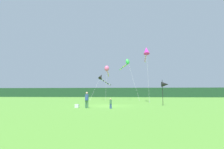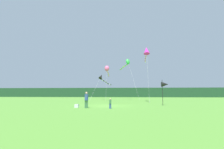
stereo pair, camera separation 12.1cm
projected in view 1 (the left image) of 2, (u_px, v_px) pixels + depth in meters
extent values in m
plane|color=#4C842D|center=(108.00, 106.00, 21.44)|extent=(120.00, 120.00, 0.00)
cube|color=#1E4228|center=(120.00, 92.00, 66.20)|extent=(108.00, 3.25, 3.62)
cylinder|color=#3F724C|center=(86.00, 104.00, 17.99)|extent=(0.17, 0.17, 0.83)
cylinder|color=#3F724C|center=(88.00, 104.00, 17.98)|extent=(0.17, 0.17, 0.83)
cylinder|color=#334C8C|center=(87.00, 97.00, 18.06)|extent=(0.38, 0.38, 0.66)
sphere|color=tan|center=(87.00, 93.00, 18.11)|extent=(0.24, 0.24, 0.24)
cylinder|color=#334C8C|center=(110.00, 106.00, 17.44)|extent=(0.11, 0.11, 0.51)
cylinder|color=#334C8C|center=(111.00, 106.00, 17.43)|extent=(0.11, 0.11, 0.51)
cylinder|color=#3F724C|center=(111.00, 102.00, 17.49)|extent=(0.23, 0.23, 0.40)
sphere|color=tan|center=(111.00, 99.00, 17.52)|extent=(0.15, 0.15, 0.15)
cube|color=silver|center=(77.00, 106.00, 18.47)|extent=(0.41, 0.38, 0.37)
cylinder|color=black|center=(163.00, 93.00, 21.94)|extent=(0.06, 0.06, 3.34)
cone|color=black|center=(165.00, 84.00, 22.03)|extent=(0.90, 0.70, 0.70)
cylinder|color=#B2B2B2|center=(133.00, 80.00, 37.91)|extent=(2.38, 5.02, 9.26)
ellipsoid|color=green|center=(128.00, 62.00, 40.99)|extent=(1.33, 1.40, 1.60)
cylinder|color=green|center=(127.00, 64.00, 41.13)|extent=(0.48, 0.56, 0.31)
cylinder|color=yellow|center=(126.00, 65.00, 41.56)|extent=(0.37, 0.56, 0.27)
cylinder|color=green|center=(125.00, 66.00, 41.99)|extent=(0.50, 0.55, 0.32)
cylinder|color=yellow|center=(124.00, 66.00, 42.40)|extent=(0.45, 0.55, 0.27)
cylinder|color=green|center=(123.00, 67.00, 42.82)|extent=(0.48, 0.57, 0.35)
cylinder|color=yellow|center=(122.00, 68.00, 43.27)|extent=(0.30, 0.55, 0.26)
cylinder|color=green|center=(122.00, 68.00, 43.73)|extent=(0.45, 0.57, 0.32)
cylinder|color=yellow|center=(121.00, 69.00, 44.17)|extent=(0.40, 0.56, 0.27)
cylinder|color=green|center=(120.00, 70.00, 44.63)|extent=(0.42, 0.55, 0.25)
cylinder|color=#B2B2B2|center=(95.00, 88.00, 37.57)|extent=(1.71, 4.76, 5.59)
cone|color=black|center=(101.00, 76.00, 40.16)|extent=(1.29, 1.69, 1.52)
cylinder|color=black|center=(101.00, 79.00, 40.42)|extent=(0.35, 0.76, 0.38)
cylinder|color=white|center=(102.00, 80.00, 41.05)|extent=(0.31, 0.75, 0.37)
cylinder|color=black|center=(103.00, 81.00, 41.66)|extent=(0.48, 0.74, 0.32)
cylinder|color=white|center=(105.00, 81.00, 42.27)|extent=(0.37, 0.73, 0.27)
cylinder|color=black|center=(106.00, 82.00, 42.89)|extent=(0.41, 0.76, 0.39)
cylinder|color=white|center=(106.00, 83.00, 43.51)|extent=(0.29, 0.74, 0.32)
cylinder|color=black|center=(108.00, 84.00, 44.10)|extent=(0.57, 0.73, 0.39)
cylinder|color=white|center=(109.00, 84.00, 44.64)|extent=(0.49, 0.73, 0.30)
cylinder|color=black|center=(110.00, 85.00, 45.24)|extent=(0.39, 0.73, 0.27)
cylinder|color=#B2B2B2|center=(148.00, 75.00, 28.70)|extent=(0.11, 3.14, 9.38)
cone|color=#E026B2|center=(146.00, 51.00, 30.76)|extent=(1.12, 1.49, 1.66)
cylinder|color=#E026B2|center=(146.00, 54.00, 30.91)|extent=(0.26, 0.51, 0.30)
cylinder|color=white|center=(146.00, 55.00, 31.33)|extent=(0.30, 0.53, 0.33)
cylinder|color=#E026B2|center=(146.00, 56.00, 31.75)|extent=(0.23, 0.50, 0.29)
cylinder|color=white|center=(145.00, 57.00, 32.18)|extent=(0.25, 0.51, 0.30)
cylinder|color=#E026B2|center=(145.00, 58.00, 32.61)|extent=(0.24, 0.52, 0.34)
cylinder|color=white|center=(145.00, 60.00, 33.03)|extent=(0.22, 0.49, 0.29)
cylinder|color=#E026B2|center=(145.00, 61.00, 33.45)|extent=(0.23, 0.52, 0.34)
cylinder|color=white|center=(145.00, 62.00, 33.87)|extent=(0.32, 0.52, 0.28)
cylinder|color=#B2B2B2|center=(106.00, 84.00, 35.36)|extent=(0.06, 1.62, 6.94)
ellipsoid|color=#E5598C|center=(107.00, 68.00, 36.53)|extent=(1.01, 1.02, 1.35)
cylinder|color=#E5598C|center=(107.00, 71.00, 36.75)|extent=(0.21, 0.59, 0.26)
cylinder|color=white|center=(107.00, 72.00, 37.31)|extent=(0.23, 0.60, 0.26)
cylinder|color=#E5598C|center=(108.00, 73.00, 37.85)|extent=(0.25, 0.65, 0.38)
cylinder|color=white|center=(108.00, 74.00, 38.39)|extent=(0.25, 0.64, 0.36)
cylinder|color=#E5598C|center=(108.00, 74.00, 38.93)|extent=(0.29, 0.63, 0.32)
cylinder|color=white|center=(108.00, 75.00, 39.49)|extent=(0.26, 0.62, 0.29)
cylinder|color=#E5598C|center=(108.00, 76.00, 40.04)|extent=(0.23, 0.62, 0.32)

